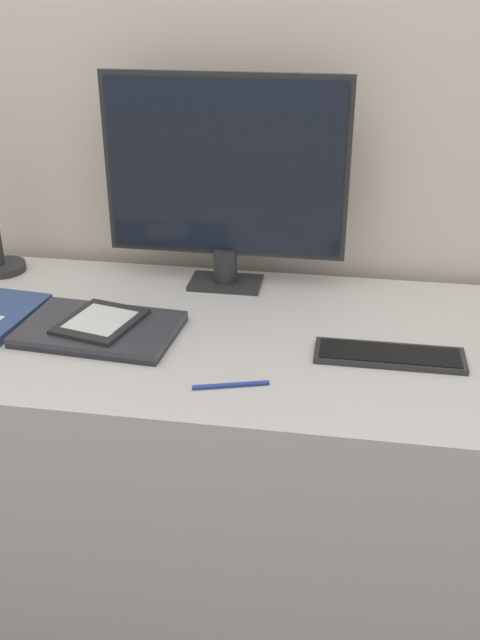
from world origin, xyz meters
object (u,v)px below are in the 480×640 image
laptop (100,329)px  keyboard (389,355)px  ereader (100,321)px  monitor (225,177)px  pen (231,385)px

laptop → keyboard: bearing=-0.8°
keyboard → ereader: ereader is taller
keyboard → laptop: (-0.62, 0.01, 0.00)m
monitor → laptop: bearing=-125.8°
laptop → ereader: 0.02m
monitor → keyboard: size_ratio=1.91×
monitor → keyboard: 0.57m
ereader → laptop: bearing=-99.2°
laptop → ereader: (0.00, 0.01, 0.02)m
pen → monitor: bearing=101.4°
laptop → ereader: bearing=80.8°
keyboard → pen: size_ratio=2.11×
laptop → ereader: ereader is taller
ereader → pen: size_ratio=1.44×
keyboard → ereader: 0.61m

